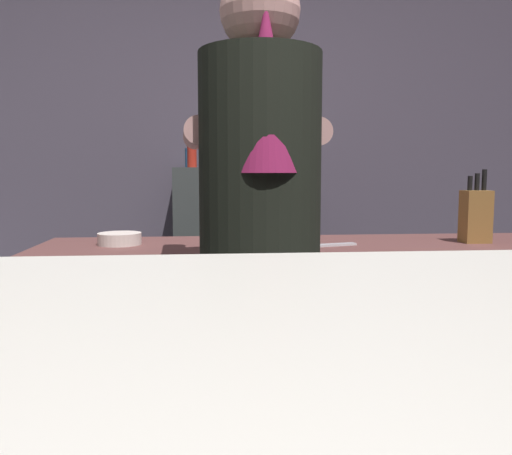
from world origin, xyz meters
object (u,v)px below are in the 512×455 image
object	(u,v)px
bottle_vinegar	(230,152)
bottle_hot_sauce	(191,157)
bartender	(260,235)
chefs_knife	(326,245)
bottle_soy	(231,154)
mixing_bowl	(120,239)
bottle_olive_oil	(192,152)
knife_block	(476,215)

from	to	relation	value
bottle_vinegar	bottle_hot_sauce	bearing A→B (deg)	151.48
bartender	chefs_knife	size ratio (longest dim) A/B	7.11
bartender	bottle_hot_sauce	distance (m)	1.78
bartender	bottle_soy	distance (m)	1.82
bartender	mixing_bowl	xyz separation A→B (m)	(-0.48, 0.52, -0.07)
bottle_olive_oil	mixing_bowl	bearing A→B (deg)	-102.31
knife_block	mixing_bowl	distance (m)	1.35
mixing_bowl	bottle_hot_sauce	size ratio (longest dim) A/B	0.93
bottle_soy	bottle_olive_oil	distance (m)	0.30
bartender	bottle_vinegar	bearing A→B (deg)	-2.30
chefs_knife	bartender	bearing A→B (deg)	-139.50
chefs_knife	bottle_hot_sauce	bearing A→B (deg)	96.77
knife_block	chefs_knife	xyz separation A→B (m)	(-0.59, -0.05, -0.10)
mixing_bowl	bartender	bearing A→B (deg)	-47.35
bartender	bottle_soy	xyz separation A→B (m)	(-0.01, 1.79, 0.29)
bartender	bottle_olive_oil	world-z (taller)	bartender
knife_block	chefs_knife	world-z (taller)	knife_block
mixing_bowl	bottle_hot_sauce	bearing A→B (deg)	79.58
bartender	chefs_knife	world-z (taller)	bartender
knife_block	mixing_bowl	xyz separation A→B (m)	(-1.35, 0.06, -0.08)
knife_block	mixing_bowl	size ratio (longest dim) A/B	1.74
bottle_vinegar	bottle_olive_oil	world-z (taller)	bottle_vinegar
bartender	bottle_soy	size ratio (longest dim) A/B	7.67
chefs_knife	bottle_soy	xyz separation A→B (m)	(-0.29, 1.39, 0.38)
bottle_hot_sauce	bottle_soy	world-z (taller)	bottle_soy
bartender	mixing_bowl	distance (m)	0.71
mixing_bowl	bottle_soy	xyz separation A→B (m)	(0.47, 1.27, 0.36)
chefs_knife	bottle_vinegar	size ratio (longest dim) A/B	1.03
knife_block	bottle_olive_oil	world-z (taller)	bottle_olive_oil
bartender	bottle_olive_oil	bearing A→B (deg)	5.46
bottle_soy	bottle_olive_oil	xyz separation A→B (m)	(-0.23, -0.19, -0.00)
bottle_vinegar	bottle_soy	size ratio (longest dim) A/B	1.05
mixing_bowl	bottle_hot_sauce	distance (m)	1.29
bottle_vinegar	chefs_knife	bearing A→B (deg)	-76.10
chefs_knife	bottle_vinegar	bearing A→B (deg)	89.04
knife_block	bottle_hot_sauce	xyz separation A→B (m)	(-1.13, 1.29, 0.26)
chefs_knife	bottle_soy	distance (m)	1.47
knife_block	chefs_knife	size ratio (longest dim) A/B	1.17
bottle_hot_sauce	bottle_vinegar	bearing A→B (deg)	-28.52
bottle_hot_sauce	bottle_soy	distance (m)	0.25
bottle_vinegar	bartender	bearing A→B (deg)	-89.27
bartender	bottle_soy	world-z (taller)	bartender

